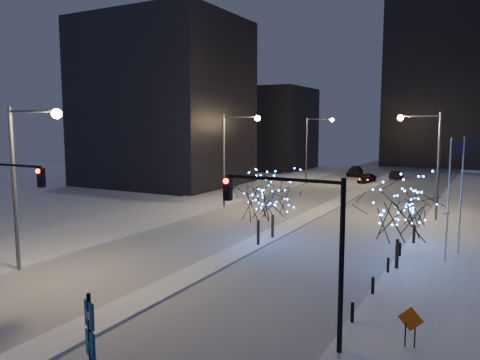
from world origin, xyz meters
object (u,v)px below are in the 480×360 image
Objects in this scene: car_near at (367,178)px; traffic_signal_east at (303,232)px; street_lamp_w_near at (25,166)px; car_far at (355,171)px; street_lamp_w_mid at (233,147)px; holiday_tree_median_near at (258,199)px; car_mid at (396,175)px; street_lamp_w_far at (313,140)px; construction_sign at (411,323)px; wayfinding_sign at (90,338)px; street_lamp_east at (428,152)px; holiday_tree_plaza_near at (399,210)px; traffic_signal_west at (0,201)px; holiday_tree_plaza_far at (415,210)px; holiday_tree_median_far at (273,194)px.

traffic_signal_east is at bearing -71.73° from car_near.
car_far is (3.39, 62.16, -5.71)m from street_lamp_w_near.
holiday_tree_median_near is at bearing -53.81° from street_lamp_w_mid.
traffic_signal_east is at bearing -55.49° from street_lamp_w_mid.
street_lamp_w_far is at bearing 51.60° from car_mid.
wayfinding_sign is at bearing -128.68° from construction_sign.
traffic_signal_east is (-1.14, -29.00, -1.69)m from street_lamp_east.
holiday_tree_plaza_near reaches higher than car_near.
street_lamp_w_mid is 1.83× the size of car_far.
traffic_signal_west reaches higher than holiday_tree_median_near.
car_near is 2.57× the size of construction_sign.
traffic_signal_east is 4.17× the size of construction_sign.
street_lamp_w_far is at bearing 121.29° from holiday_tree_plaza_far.
street_lamp_w_mid reaches higher than car_mid.
holiday_tree_plaza_near is at bearing -63.44° from street_lamp_w_far.
street_lamp_w_mid is 1.43× the size of traffic_signal_east.
car_near reaches higher than car_mid.
traffic_signal_east is 55.88m from car_near.
holiday_tree_median_near reaches higher than car_far.
car_near is 44.40m from holiday_tree_plaza_near.
street_lamp_w_mid and street_lamp_east have the same top height.
street_lamp_east is 1.43× the size of traffic_signal_west.
street_lamp_w_mid is at bearing 136.87° from wayfinding_sign.
holiday_tree_plaza_far reaches higher than construction_sign.
holiday_tree_median_near is at bearing -79.78° from car_near.
holiday_tree_median_near is 1.37× the size of holiday_tree_plaza_far.
street_lamp_w_near reaches higher than holiday_tree_plaza_near.
holiday_tree_median_far is (0.00, 2.53, -0.02)m from holiday_tree_median_near.
construction_sign is at bearing -82.25° from holiday_tree_plaza_far.
traffic_signal_east is at bearing -92.26° from street_lamp_east.
car_far is (3.39, 37.16, -5.71)m from street_lamp_w_mid.
traffic_signal_east is (17.88, -51.00, -1.74)m from street_lamp_w_far.
holiday_tree_median_far is 23.02m from wayfinding_sign.
street_lamp_w_far is 29.08m from street_lamp_east.
construction_sign is (21.79, 0.71, -5.34)m from street_lamp_w_near.
car_mid is 46.82m from holiday_tree_median_far.
holiday_tree_plaza_far is (19.44, 18.02, -3.84)m from street_lamp_w_near.
traffic_signal_west is at bearing -76.04° from street_lamp_w_near.
holiday_tree_median_far is at bearing 92.98° from car_mid.
street_lamp_w_near is 22.55m from holiday_tree_plaza_near.
traffic_signal_east is 1.86× the size of wayfinding_sign.
holiday_tree_plaza_far is at bearing 102.83° from construction_sign.
holiday_tree_plaza_near is (12.00, -42.63, 3.08)m from car_near.
street_lamp_east is at bearing 105.90° from wayfinding_sign.
holiday_tree_median_near reaches higher than car_mid.
wayfinding_sign is at bearing -87.21° from car_far.
street_lamp_east is 2.56× the size of holiday_tree_plaza_far.
car_near is 1.10× the size of holiday_tree_plaza_far.
traffic_signal_west reaches higher than holiday_tree_plaza_near.
traffic_signal_west is 64.26m from car_mid.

